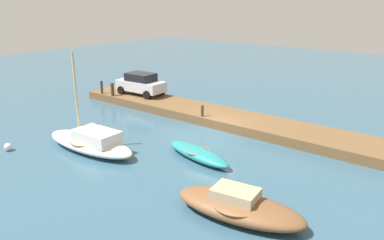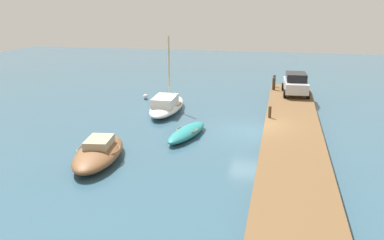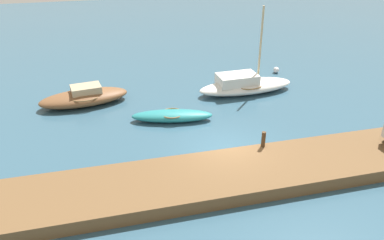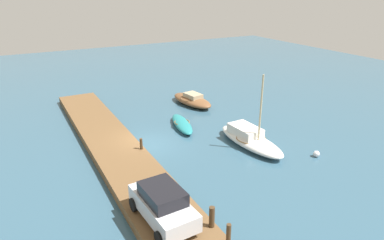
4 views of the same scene
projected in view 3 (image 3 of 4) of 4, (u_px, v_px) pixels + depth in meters
ground_plane at (225, 151)px, 17.83m from camera, size 84.00×84.00×0.00m
dock_platform at (244, 173)px, 15.72m from camera, size 25.42×3.22×0.56m
rowboat_teal at (172, 116)px, 20.43m from camera, size 4.45×2.02×0.57m
sailboat_white at (245, 85)px, 23.76m from camera, size 6.13×2.24×5.24m
motorboat_brown at (84, 97)px, 22.25m from camera, size 5.28×2.73×1.12m
mooring_post_west at (263, 139)px, 16.91m from camera, size 0.18×0.18×0.73m
marker_buoy at (276, 70)px, 27.05m from camera, size 0.42×0.42×0.42m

